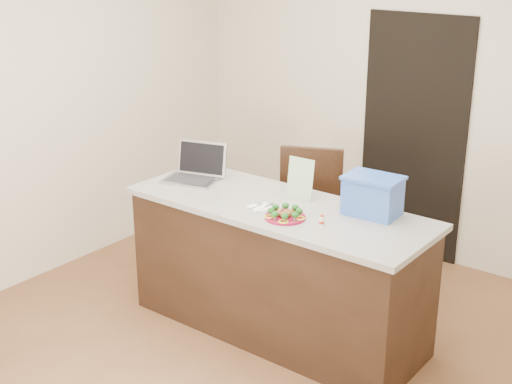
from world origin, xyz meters
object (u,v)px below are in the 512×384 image
Objects in this scene: napkin at (261,207)px; yogurt_bottle at (322,221)px; chair at (302,210)px; island at (278,269)px; blue_box at (373,195)px; plate at (285,217)px; laptop at (196,170)px.

napkin is 1.97× the size of yogurt_bottle.
chair reaches higher than napkin.
chair is at bearing 130.36° from yogurt_bottle.
island is 0.65m from yogurt_bottle.
napkin is 0.47m from yogurt_bottle.
blue_box is 1.04m from chair.
plate is 0.24m from napkin.
chair is at bearing 117.66° from plate.
island is 30.66× the size of yogurt_bottle.
island is 1.93× the size of chair.
blue_box is (0.56, 0.22, 0.58)m from island.
plate is at bearing -138.07° from blue_box.
napkin is 0.88m from chair.
napkin is 0.71m from blue_box.
plate is at bearing -170.36° from yogurt_bottle.
laptop is at bearing 166.75° from plate.
plate is at bearing -87.24° from chair.
plate is at bearing -12.90° from napkin.
island is 0.93m from laptop.
napkin is at bearing -117.34° from island.
laptop reaches higher than yogurt_bottle.
plate is 0.97m from laptop.
island is at bearing 62.66° from napkin.
blue_box is at bearing -9.38° from laptop.
yogurt_bottle is at bearing -74.54° from chair.
laptop reaches higher than napkin.
yogurt_bottle reaches higher than plate.
island is 8.13× the size of plate.
laptop is (-0.71, 0.17, 0.07)m from napkin.
blue_box is (0.62, 0.33, 0.12)m from napkin.
napkin is (-0.06, -0.11, 0.46)m from island.
chair is (0.50, 0.62, -0.38)m from laptop.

